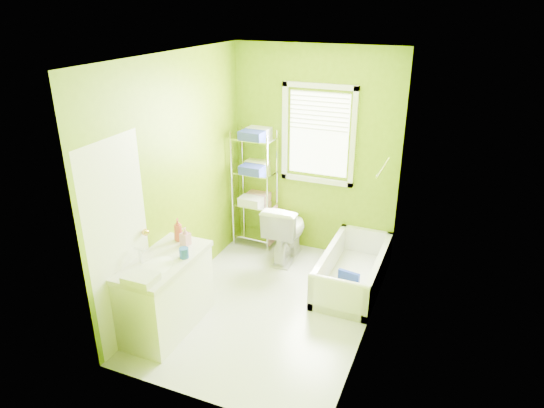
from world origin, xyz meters
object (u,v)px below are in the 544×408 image
at_px(vanity, 165,291).
at_px(wire_shelf_unit, 256,177).
at_px(toilet, 286,230).
at_px(bathtub, 352,275).

bearing_deg(vanity, wire_shelf_unit, 87.42).
xyz_separation_m(toilet, wire_shelf_unit, (-0.50, 0.20, 0.58)).
xyz_separation_m(bathtub, vanity, (-1.53, -1.44, 0.27)).
bearing_deg(toilet, vanity, 69.54).
height_order(vanity, wire_shelf_unit, wire_shelf_unit).
height_order(bathtub, vanity, vanity).
bearing_deg(toilet, bathtub, 158.16).
height_order(bathtub, wire_shelf_unit, wire_shelf_unit).
distance_m(toilet, vanity, 1.87).
xyz_separation_m(toilet, vanity, (-0.59, -1.78, 0.03)).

